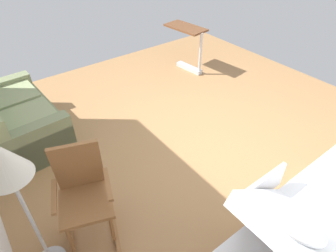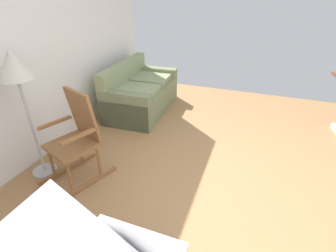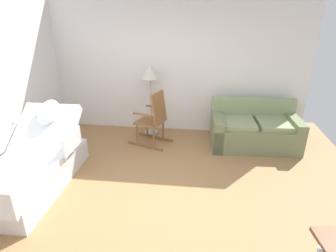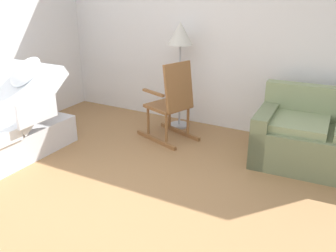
# 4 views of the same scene
# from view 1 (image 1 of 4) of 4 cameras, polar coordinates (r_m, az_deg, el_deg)

# --- Properties ---
(ground_plane) EXTENTS (6.28, 6.28, 0.00)m
(ground_plane) POSITION_cam_1_polar(r_m,az_deg,el_deg) (4.04, 4.75, -3.28)
(ground_plane) COLOR #9E7247
(hospital_bed) EXTENTS (1.05, 2.06, 1.14)m
(hospital_bed) POSITION_cam_1_polar(r_m,az_deg,el_deg) (3.11, 28.51, -17.45)
(hospital_bed) COLOR silver
(hospital_bed) RESTS_ON ground
(couch) EXTENTS (1.64, 0.93, 0.85)m
(couch) POSITION_cam_1_polar(r_m,az_deg,el_deg) (4.44, -27.70, 1.15)
(couch) COLOR #737D57
(couch) RESTS_ON ground
(rocking_chair) EXTENTS (0.87, 0.70, 1.05)m
(rocking_chair) POSITION_cam_1_polar(r_m,az_deg,el_deg) (2.86, -16.41, -12.84)
(rocking_chair) COLOR brown
(rocking_chair) RESTS_ON ground
(floor_lamp) EXTENTS (0.34, 0.34, 1.48)m
(floor_lamp) POSITION_cam_1_polar(r_m,az_deg,el_deg) (2.23, -29.49, -7.83)
(floor_lamp) COLOR #B2B5BA
(floor_lamp) RESTS_ON ground
(overbed_table) EXTENTS (0.87, 0.49, 0.84)m
(overbed_table) POSITION_cam_1_polar(r_m,az_deg,el_deg) (5.73, 4.05, 16.11)
(overbed_table) COLOR #B2B5BA
(overbed_table) RESTS_ON ground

